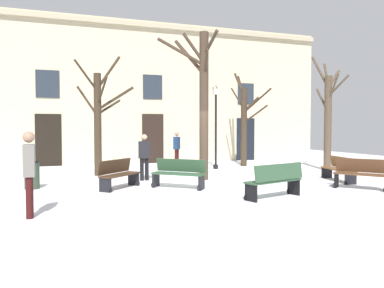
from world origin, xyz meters
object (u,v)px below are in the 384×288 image
tree_near_facade (202,99)px  litter_bin (32,175)px  tree_center (328,115)px  bench_back_to_back_left (275,180)px  person_strolling (177,147)px  tree_foreground (99,117)px  bench_near_lamp (179,173)px  tree_left_of_center (244,121)px  bench_facing_shops (361,174)px  streetlamp (216,118)px  person_by_shop_door (29,169)px  bench_far_corner (340,169)px  bench_back_to_back_right (119,174)px  person_crossing_plaza (144,155)px

tree_near_facade → litter_bin: 6.25m
tree_center → litter_bin: (-12.10, -1.36, -2.02)m
litter_bin → bench_back_to_back_left: (6.29, -3.81, 0.06)m
litter_bin → person_strolling: (6.32, 5.56, 0.52)m
tree_foreground → bench_near_lamp: tree_foreground is taller
tree_left_of_center → bench_facing_shops: 7.89m
tree_foreground → person_strolling: 5.13m
tree_near_facade → streetlamp: bearing=60.0°
person_by_shop_door → tree_center: bearing=-66.6°
litter_bin → person_by_shop_door: (0.26, -4.07, 0.59)m
bench_far_corner → tree_foreground: bearing=-107.4°
bench_near_lamp → bench_back_to_back_left: 3.14m
streetlamp → bench_back_to_back_right: (-5.03, -4.29, -1.90)m
person_strolling → bench_back_to_back_left: bearing=-139.2°
tree_center → person_strolling: 7.30m
tree_left_of_center → tree_center: (2.64, -2.95, 0.19)m
tree_center → person_crossing_plaza: size_ratio=3.12×
tree_near_facade → bench_facing_shops: bearing=-43.2°
bench_near_lamp → tree_center: bearing=60.5°
person_by_shop_door → person_strolling: bearing=-33.4°
tree_near_facade → streetlamp: tree_near_facade is taller
bench_far_corner → person_crossing_plaza: bearing=-98.7°
tree_near_facade → bench_far_corner: (4.47, -1.94, -2.50)m
tree_center → bench_back_to_back_left: 8.02m
tree_near_facade → bench_back_to_back_right: tree_near_facade is taller
litter_bin → bench_far_corner: bearing=-9.4°
bench_back_to_back_right → bench_facing_shops: size_ratio=0.99×
tree_left_of_center → bench_near_lamp: tree_left_of_center is taller
tree_near_facade → person_crossing_plaza: tree_near_facade is taller
streetlamp → litter_bin: (-7.58, -3.48, -1.93)m
tree_center → person_strolling: tree_center is taller
tree_left_of_center → bench_near_lamp: (-5.11, -5.66, -1.79)m
bench_back_to_back_left → person_strolling: size_ratio=1.10×
tree_foreground → bench_far_corner: tree_foreground is taller
bench_back_to_back_right → person_crossing_plaza: (1.13, 1.55, 0.46)m
litter_bin → bench_near_lamp: (4.34, -1.35, 0.04)m
tree_foreground → tree_near_facade: bearing=-35.5°
litter_bin → bench_far_corner: size_ratio=0.46×
tree_near_facade → person_strolling: size_ratio=3.13×
bench_near_lamp → bench_far_corner: bearing=37.9°
bench_near_lamp → bench_facing_shops: 5.61m
person_strolling → person_crossing_plaza: bearing=-167.8°
tree_foreground → bench_back_to_back_left: (4.02, -6.53, -1.82)m
bench_back_to_back_right → person_crossing_plaza: 1.97m
bench_back_to_back_right → bench_facing_shops: bench_facing_shops is taller
tree_foreground → person_strolling: tree_foreground is taller
tree_near_facade → bench_near_lamp: 3.25m
tree_near_facade → bench_facing_shops: 5.83m
person_by_shop_door → litter_bin: bearing=2.5°
tree_left_of_center → tree_foreground: size_ratio=0.99×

